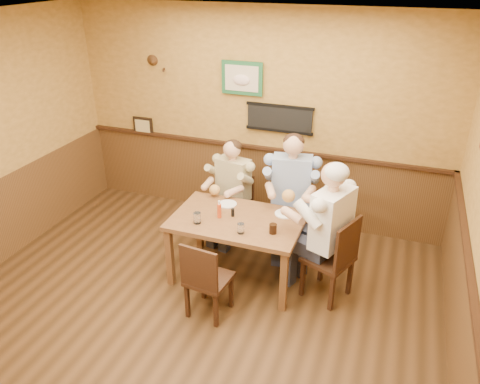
{
  "coord_description": "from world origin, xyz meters",
  "views": [
    {
      "loc": [
        1.77,
        -3.08,
        3.25
      ],
      "look_at": [
        0.31,
        0.98,
        1.1
      ],
      "focal_mm": 35.0,
      "sensor_mm": 36.0,
      "label": 1
    }
  ],
  "objects_px": {
    "chair_back_left": "(234,207)",
    "water_glass_mid": "(241,228)",
    "diner_tan_shirt": "(233,195)",
    "hot_sauce_bottle": "(219,210)",
    "diner_white_elder": "(330,240)",
    "pepper_shaker": "(233,212)",
    "chair_right_end": "(328,257)",
    "chair_near_side": "(209,277)",
    "water_glass_left": "(197,218)",
    "cola_tumbler": "(273,229)",
    "salt_shaker": "(219,210)",
    "chair_back_right": "(290,214)",
    "diner_blue_polo": "(291,199)",
    "dining_table": "(237,226)"
  },
  "relations": [
    {
      "from": "cola_tumbler",
      "to": "chair_right_end",
      "type": "bearing_deg",
      "value": 16.39
    },
    {
      "from": "chair_right_end",
      "to": "chair_near_side",
      "type": "bearing_deg",
      "value": -35.19
    },
    {
      "from": "diner_white_elder",
      "to": "cola_tumbler",
      "type": "xyz_separation_m",
      "value": [
        -0.56,
        -0.17,
        0.11
      ]
    },
    {
      "from": "chair_back_right",
      "to": "diner_white_elder",
      "type": "height_order",
      "value": "diner_white_elder"
    },
    {
      "from": "water_glass_mid",
      "to": "pepper_shaker",
      "type": "relative_size",
      "value": 1.2
    },
    {
      "from": "cola_tumbler",
      "to": "diner_white_elder",
      "type": "bearing_deg",
      "value": 16.39
    },
    {
      "from": "hot_sauce_bottle",
      "to": "chair_near_side",
      "type": "bearing_deg",
      "value": -77.84
    },
    {
      "from": "chair_back_left",
      "to": "salt_shaker",
      "type": "xyz_separation_m",
      "value": [
        0.12,
        -0.76,
        0.37
      ]
    },
    {
      "from": "chair_back_right",
      "to": "water_glass_mid",
      "type": "xyz_separation_m",
      "value": [
        -0.26,
        -1.06,
        0.33
      ]
    },
    {
      "from": "chair_back_left",
      "to": "water_glass_left",
      "type": "relative_size",
      "value": 6.85
    },
    {
      "from": "hot_sauce_bottle",
      "to": "pepper_shaker",
      "type": "height_order",
      "value": "hot_sauce_bottle"
    },
    {
      "from": "diner_white_elder",
      "to": "cola_tumbler",
      "type": "bearing_deg",
      "value": -51.52
    },
    {
      "from": "diner_white_elder",
      "to": "pepper_shaker",
      "type": "height_order",
      "value": "diner_white_elder"
    },
    {
      "from": "water_glass_mid",
      "to": "salt_shaker",
      "type": "xyz_separation_m",
      "value": [
        -0.36,
        0.31,
        -0.01
      ]
    },
    {
      "from": "diner_blue_polo",
      "to": "water_glass_left",
      "type": "height_order",
      "value": "diner_blue_polo"
    },
    {
      "from": "diner_white_elder",
      "to": "water_glass_mid",
      "type": "xyz_separation_m",
      "value": [
        -0.87,
        -0.28,
        0.12
      ]
    },
    {
      "from": "chair_right_end",
      "to": "diner_white_elder",
      "type": "height_order",
      "value": "diner_white_elder"
    },
    {
      "from": "chair_back_right",
      "to": "cola_tumbler",
      "type": "xyz_separation_m",
      "value": [
        0.05,
        -0.95,
        0.33
      ]
    },
    {
      "from": "chair_right_end",
      "to": "diner_tan_shirt",
      "type": "height_order",
      "value": "diner_tan_shirt"
    },
    {
      "from": "dining_table",
      "to": "water_glass_left",
      "type": "bearing_deg",
      "value": -147.08
    },
    {
      "from": "chair_near_side",
      "to": "water_glass_mid",
      "type": "height_order",
      "value": "chair_near_side"
    },
    {
      "from": "chair_back_left",
      "to": "hot_sauce_bottle",
      "type": "xyz_separation_m",
      "value": [
        0.15,
        -0.84,
        0.42
      ]
    },
    {
      "from": "diner_white_elder",
      "to": "pepper_shaker",
      "type": "xyz_separation_m",
      "value": [
        -1.07,
        0.02,
        0.11
      ]
    },
    {
      "from": "chair_right_end",
      "to": "cola_tumbler",
      "type": "bearing_deg",
      "value": -51.52
    },
    {
      "from": "pepper_shaker",
      "to": "diner_tan_shirt",
      "type": "bearing_deg",
      "value": 110.1
    },
    {
      "from": "chair_back_left",
      "to": "water_glass_mid",
      "type": "xyz_separation_m",
      "value": [
        0.48,
        -1.07,
        0.39
      ]
    },
    {
      "from": "diner_white_elder",
      "to": "chair_back_right",
      "type": "bearing_deg",
      "value": -119.97
    },
    {
      "from": "diner_blue_polo",
      "to": "salt_shaker",
      "type": "height_order",
      "value": "diner_blue_polo"
    },
    {
      "from": "diner_tan_shirt",
      "to": "hot_sauce_bottle",
      "type": "distance_m",
      "value": 0.89
    },
    {
      "from": "diner_tan_shirt",
      "to": "salt_shaker",
      "type": "relative_size",
      "value": 14.7
    },
    {
      "from": "diner_blue_polo",
      "to": "water_glass_mid",
      "type": "bearing_deg",
      "value": -113.36
    },
    {
      "from": "chair_back_left",
      "to": "water_glass_left",
      "type": "distance_m",
      "value": 1.1
    },
    {
      "from": "chair_back_left",
      "to": "diner_tan_shirt",
      "type": "relative_size",
      "value": 0.7
    },
    {
      "from": "dining_table",
      "to": "water_glass_mid",
      "type": "bearing_deg",
      "value": -62.91
    },
    {
      "from": "water_glass_left",
      "to": "water_glass_mid",
      "type": "bearing_deg",
      "value": -3.89
    },
    {
      "from": "cola_tumbler",
      "to": "pepper_shaker",
      "type": "bearing_deg",
      "value": 159.58
    },
    {
      "from": "water_glass_left",
      "to": "hot_sauce_bottle",
      "type": "xyz_separation_m",
      "value": [
        0.18,
        0.19,
        0.03
      ]
    },
    {
      "from": "chair_right_end",
      "to": "diner_blue_polo",
      "type": "height_order",
      "value": "diner_blue_polo"
    },
    {
      "from": "diner_blue_polo",
      "to": "chair_back_right",
      "type": "bearing_deg",
      "value": 0.0
    },
    {
      "from": "chair_right_end",
      "to": "water_glass_mid",
      "type": "xyz_separation_m",
      "value": [
        -0.87,
        -0.28,
        0.32
      ]
    },
    {
      "from": "chair_near_side",
      "to": "water_glass_left",
      "type": "bearing_deg",
      "value": -48.68
    },
    {
      "from": "diner_blue_polo",
      "to": "cola_tumbler",
      "type": "relative_size",
      "value": 13.04
    },
    {
      "from": "water_glass_left",
      "to": "hot_sauce_bottle",
      "type": "bearing_deg",
      "value": 47.38
    },
    {
      "from": "chair_back_right",
      "to": "diner_tan_shirt",
      "type": "bearing_deg",
      "value": 169.88
    },
    {
      "from": "chair_near_side",
      "to": "water_glass_mid",
      "type": "bearing_deg",
      "value": -109.15
    },
    {
      "from": "diner_tan_shirt",
      "to": "cola_tumbler",
      "type": "bearing_deg",
      "value": -38.04
    },
    {
      "from": "water_glass_mid",
      "to": "cola_tumbler",
      "type": "height_order",
      "value": "water_glass_mid"
    },
    {
      "from": "chair_back_right",
      "to": "diner_tan_shirt",
      "type": "relative_size",
      "value": 0.79
    },
    {
      "from": "cola_tumbler",
      "to": "salt_shaker",
      "type": "height_order",
      "value": "cola_tumbler"
    },
    {
      "from": "cola_tumbler",
      "to": "pepper_shaker",
      "type": "xyz_separation_m",
      "value": [
        -0.51,
        0.19,
        -0.01
      ]
    }
  ]
}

